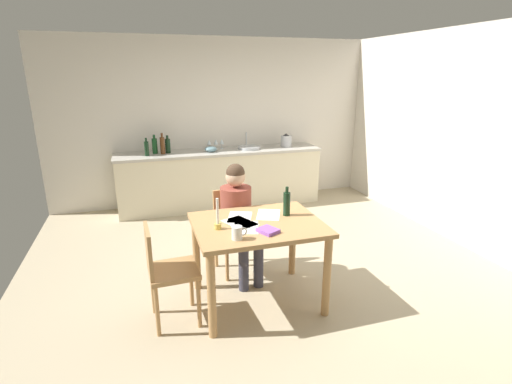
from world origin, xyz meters
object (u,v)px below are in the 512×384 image
person_seated (238,214)px  wine_glass_by_kettle (216,142)px  chair_at_table (234,226)px  coffee_mug (237,233)px  bottle_wine_red (162,145)px  wine_glass_back_left (209,142)px  wine_bottle_on_table (287,203)px  bottle_oil (147,148)px  stovetop_kettle (286,141)px  mixing_bowl (211,149)px  bottle_vinegar (155,146)px  bottle_sauce (168,146)px  wine_glass_near_sink (222,142)px  candlestick (218,221)px  sink_unit (249,147)px  chair_side_empty (166,269)px  book_magazine (268,231)px  dining_table (258,236)px

person_seated → wine_glass_by_kettle: 2.45m
chair_at_table → coffee_mug: 1.06m
coffee_mug → bottle_wine_red: size_ratio=0.41×
person_seated → wine_glass_back_left: (0.16, 2.41, 0.33)m
coffee_mug → wine_bottle_on_table: (0.57, 0.39, 0.06)m
chair_at_table → bottle_oil: size_ratio=3.32×
bottle_wine_red → stovetop_kettle: bottle_wine_red is taller
mixing_bowl → wine_bottle_on_table: bearing=-85.6°
coffee_mug → wine_glass_by_kettle: (0.49, 3.25, 0.16)m
bottle_vinegar → bottle_sauce: bottle_vinegar is taller
person_seated → wine_glass_near_sink: size_ratio=7.76×
candlestick → wine_bottle_on_table: 0.69m
mixing_bowl → wine_glass_by_kettle: 0.25m
chair_at_table → sink_unit: size_ratio=2.44×
chair_at_table → candlestick: bearing=-113.3°
person_seated → wine_glass_near_sink: (0.36, 2.41, 0.33)m
chair_side_empty → wine_glass_back_left: 3.22m
person_seated → wine_glass_near_sink: 2.46m
mixing_bowl → bottle_sauce: bearing=170.6°
book_magazine → bottle_oil: (-0.86, 2.95, 0.21)m
person_seated → coffee_mug: size_ratio=9.39×
coffee_mug → stovetop_kettle: (1.63, 3.10, 0.15)m
bottle_oil → bottle_wine_red: size_ratio=0.84×
wine_bottle_on_table → bottle_vinegar: (-1.03, 2.77, 0.11)m
bottle_oil → stovetop_kettle: bearing=2.2°
wine_glass_near_sink → wine_glass_back_left: size_ratio=1.00×
bottle_sauce → bottle_oil: bearing=-157.4°
wine_glass_back_left → bottle_oil: bearing=-166.2°
stovetop_kettle → mixing_bowl: bearing=-177.3°
bottle_sauce → bottle_wine_red: bearing=-146.6°
bottle_wine_red → chair_side_empty: bearing=-94.3°
wine_bottle_on_table → stovetop_kettle: stovetop_kettle is taller
chair_side_empty → bottle_oil: size_ratio=3.35×
book_magazine → bottle_sauce: size_ratio=0.61×
book_magazine → bottle_vinegar: 3.19m
chair_side_empty → sink_unit: (1.56, 2.89, 0.42)m
bottle_vinegar → stovetop_kettle: bottle_vinegar is taller
candlestick → mixing_bowl: (0.47, 2.78, 0.07)m
wine_bottle_on_table → wine_glass_near_sink: 2.86m
wine_glass_back_left → candlestick: bearing=-99.3°
stovetop_kettle → wine_glass_by_kettle: bearing=172.5°
sink_unit → wine_glass_by_kettle: bearing=163.9°
sink_unit → wine_glass_near_sink: 0.44m
chair_side_empty → bottle_sauce: bottle_sauce is taller
bottle_oil → dining_table: bearing=-72.8°
chair_side_empty → wine_bottle_on_table: bearing=8.7°
wine_bottle_on_table → mixing_bowl: bearing=94.4°
bottle_wine_red → mixing_bowl: (0.71, -0.05, -0.09)m
dining_table → wine_glass_by_kettle: bearing=85.6°
wine_glass_near_sink → wine_glass_back_left: bearing=180.0°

